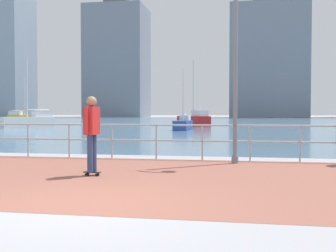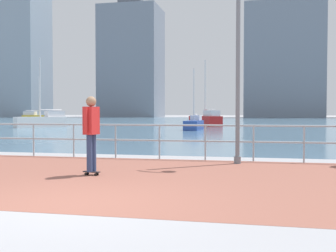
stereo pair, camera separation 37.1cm
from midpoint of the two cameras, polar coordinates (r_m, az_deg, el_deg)
name	(u,v)px [view 2 (the right image)]	position (r m, az deg, el deg)	size (l,w,h in m)	color
ground	(229,124)	(46.06, 8.63, 0.21)	(220.00, 220.00, 0.00)	#9E9EA3
brick_paving	(125,176)	(9.25, -4.87, -6.97)	(28.00, 6.81, 0.01)	#935647
harbor_water	(234,122)	(57.23, 9.28, 0.56)	(180.00, 88.00, 0.00)	slate
waterfront_railing	(159,135)	(12.45, -0.35, -1.25)	(25.25, 0.06, 1.07)	#9EADB7
lamppost	(243,50)	(11.57, 11.22, 10.27)	(0.70, 0.61, 5.63)	slate
skateboarder	(91,128)	(9.40, -9.50, -0.25)	(0.41, 0.56, 1.79)	black
sailboat_yellow	(42,121)	(39.00, -16.80, 0.70)	(4.04, 4.24, 6.29)	white
sailboat_gray	(194,124)	(32.33, 3.97, 0.28)	(1.16, 3.46, 4.81)	#284799
sailboat_ivory	(206,120)	(40.49, 5.53, 0.85)	(3.73, 4.65, 6.49)	#B21E1E
sailboat_teal	(38,118)	(58.48, -17.40, 1.10)	(4.48, 1.63, 6.19)	gold
tower_concrete	(23,29)	(112.37, -19.45, 12.54)	(10.71, 10.91, 45.99)	#8493A3
tower_brick	(283,61)	(102.07, 15.76, 8.70)	(17.98, 11.56, 28.52)	slate
tower_beige	(132,62)	(109.58, -4.95, 8.82)	(15.13, 12.63, 30.49)	slate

